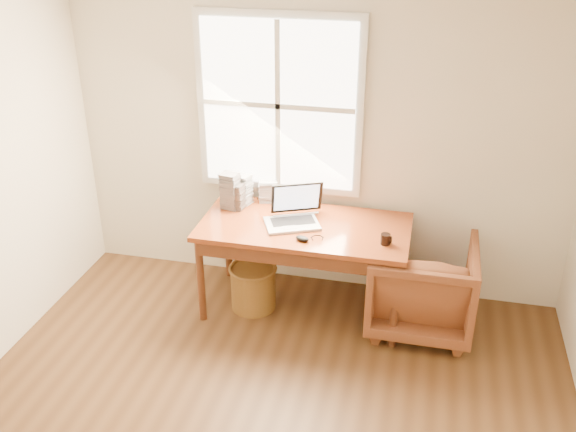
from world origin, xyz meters
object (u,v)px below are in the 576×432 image
Objects in this scene: wicker_stool at (253,287)px; armchair at (422,285)px; coffee_mug at (385,239)px; laptop at (292,206)px; desk at (305,227)px; cd_stack_a at (243,189)px.

armchair is at bearing 2.18° from wicker_stool.
coffee_mug is at bearing 24.52° from armchair.
coffee_mug is (1.02, -0.08, 0.61)m from wicker_stool.
laptop is (0.30, 0.06, 0.73)m from wicker_stool.
desk is at bearing -2.06° from armchair.
cd_stack_a is at bearing 124.18° from laptop.
cd_stack_a reaches higher than coffee_mug.
desk is 3.62× the size of laptop.
coffee_mug reaches higher than armchair.
wicker_stool is 1.20m from coffee_mug.
cd_stack_a is at bearing 140.33° from coffee_mug.
laptop reaches higher than wicker_stool.
wicker_stool is (-1.31, -0.05, -0.18)m from armchair.
laptop is at bearing 10.82° from wicker_stool.
desk is at bearing 12.09° from wicker_stool.
laptop is at bearing -163.91° from desk.
laptop is at bearing -31.67° from cd_stack_a.
desk is 0.65m from coffee_mug.
armchair is 1.15m from laptop.
armchair is (0.92, -0.04, -0.37)m from desk.
desk reaches higher than wicker_stool.
armchair is at bearing -2.19° from desk.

